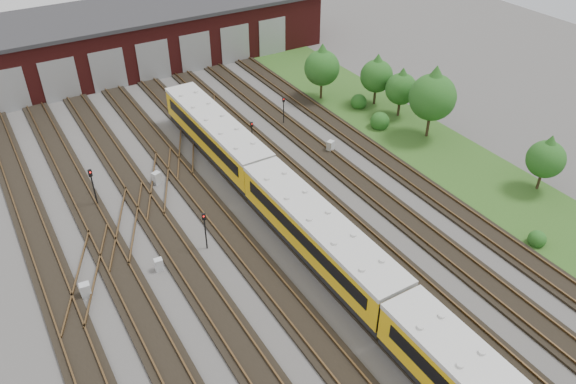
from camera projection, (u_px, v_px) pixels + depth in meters
ground at (291, 266)px, 37.68m from camera, size 120.00×120.00×0.00m
track_network at (284, 261)px, 37.96m from camera, size 30.40×70.00×0.33m
maintenance_shed at (109, 41)px, 63.89m from camera, size 51.00×12.50×6.35m
grass_verge at (408, 133)px, 52.71m from camera, size 8.00×55.00×0.05m
metro_train at (318, 235)px, 37.23m from camera, size 2.92×47.78×3.26m
signal_mast_0 at (205, 226)px, 38.09m from camera, size 0.29×0.28×3.03m
signal_mast_1 at (92, 183)px, 42.15m from camera, size 0.29×0.27×3.26m
signal_mast_2 at (252, 133)px, 48.91m from camera, size 0.23×0.22×2.94m
signal_mast_3 at (284, 107)px, 53.13m from camera, size 0.26×0.24×2.84m
relay_cabinet_0 at (86, 290)px, 35.11m from camera, size 0.67×0.58×1.04m
relay_cabinet_1 at (157, 178)px, 45.55m from camera, size 0.75×0.69×1.04m
relay_cabinet_2 at (159, 265)px, 37.16m from camera, size 0.58×0.50×0.90m
relay_cabinet_3 at (183, 99)px, 57.74m from camera, size 0.58×0.50×0.89m
relay_cabinet_4 at (330, 146)px, 49.73m from camera, size 0.76×0.71×1.02m
tree_0 at (322, 64)px, 56.67m from camera, size 3.61×3.61×5.98m
tree_1 at (377, 72)px, 55.78m from camera, size 3.28×3.28×5.43m
tree_2 at (433, 92)px, 49.69m from camera, size 4.21×4.21×6.98m
tree_3 at (402, 85)px, 53.79m from camera, size 3.06×3.06×5.08m
tree_4 at (547, 155)px, 43.38m from camera, size 2.98×2.98×4.93m
bush_0 at (538, 237)px, 39.21m from camera, size 1.27×1.27×1.27m
bush_1 at (380, 119)px, 53.15m from camera, size 1.82×1.82×1.82m
bush_2 at (359, 100)px, 56.76m from camera, size 1.62×1.62×1.62m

